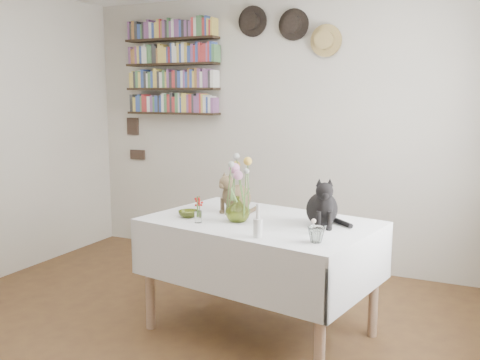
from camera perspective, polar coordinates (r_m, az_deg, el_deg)
The scene contains 14 objects.
room at distance 3.05m, azimuth -11.42°, elevation 2.55°, with size 4.08×4.58×2.58m.
dining_table at distance 3.56m, azimuth 2.16°, elevation -7.32°, with size 1.59×1.17×0.77m.
tabby_cat at distance 3.74m, azimuth -0.22°, elevation -1.18°, with size 0.20×0.25×0.29m, color brown, non-canonical shape.
black_cat at distance 3.39m, azimuth 8.76°, elevation -2.13°, with size 0.21×0.27×0.32m, color black, non-canonical shape.
flower_vase at distance 3.45m, azimuth -0.24°, elevation -3.11°, with size 0.16×0.16×0.17m, color #A3B545.
green_bowl at distance 3.61m, azimuth -5.50°, elevation -3.61°, with size 0.14×0.14×0.04m, color #A3B545.
drinking_glass at distance 3.01m, azimuth 8.12°, elevation -5.78°, with size 0.10×0.10×0.09m, color white.
candlestick at distance 3.09m, azimuth 1.91°, elevation -4.94°, with size 0.05×0.05×0.20m.
berry_jar at distance 3.44m, azimuth -4.49°, elevation -3.17°, with size 0.05×0.05×0.19m.
porcelain_figurine at distance 3.20m, azimuth 7.85°, elevation -5.02°, with size 0.05×0.05×0.09m.
flower_bouquet at distance 3.41m, azimuth -0.16°, elevation 1.11°, with size 0.17×0.13×0.39m.
bookshelf_unit at distance 5.44m, azimuth -7.26°, elevation 11.75°, with size 1.00×0.16×0.91m.
wall_hats at distance 4.95m, azimuth 5.27°, elevation 15.81°, with size 0.98×0.09×0.48m.
wall_art_plaques at distance 5.81m, azimuth -11.16°, elevation 4.41°, with size 0.21×0.02×0.44m.
Camera 1 is at (1.82, -2.43, 1.59)m, focal length 40.00 mm.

